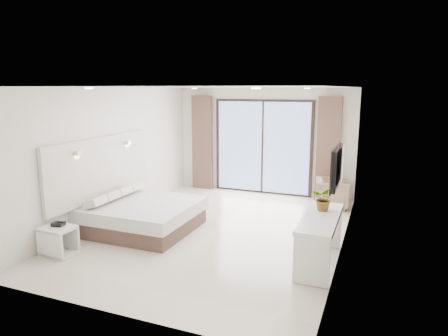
{
  "coord_description": "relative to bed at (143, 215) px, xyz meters",
  "views": [
    {
      "loc": [
        2.81,
        -6.69,
        2.68
      ],
      "look_at": [
        -0.01,
        0.4,
        1.15
      ],
      "focal_mm": 32.0,
      "sensor_mm": 36.0,
      "label": 1
    }
  ],
  "objects": [
    {
      "name": "ground",
      "position": [
        1.35,
        0.45,
        -0.28
      ],
      "size": [
        6.2,
        6.2,
        0.0
      ],
      "primitive_type": "plane",
      "color": "beige",
      "rests_on": "ground"
    },
    {
      "name": "room_shell",
      "position": [
        1.15,
        1.14,
        1.3
      ],
      "size": [
        4.62,
        6.22,
        2.72
      ],
      "color": "silver",
      "rests_on": "ground"
    },
    {
      "name": "bed",
      "position": [
        0.0,
        0.0,
        0.0
      ],
      "size": [
        1.92,
        1.83,
        0.67
      ],
      "color": "brown",
      "rests_on": "ground"
    },
    {
      "name": "nightstand",
      "position": [
        -0.63,
        -1.52,
        -0.05
      ],
      "size": [
        0.53,
        0.45,
        0.47
      ],
      "rotation": [
        0.0,
        0.0,
        -0.05
      ],
      "color": "white",
      "rests_on": "ground"
    },
    {
      "name": "phone",
      "position": [
        -0.65,
        -1.47,
        0.22
      ],
      "size": [
        0.21,
        0.18,
        0.06
      ],
      "primitive_type": "cube",
      "rotation": [
        0.0,
        0.0,
        0.19
      ],
      "color": "black",
      "rests_on": "nightstand"
    },
    {
      "name": "console_desk",
      "position": [
        3.39,
        -0.31,
        0.28
      ],
      "size": [
        0.52,
        1.66,
        0.77
      ],
      "color": "white",
      "rests_on": "ground"
    },
    {
      "name": "plant",
      "position": [
        3.39,
        0.01,
        0.64
      ],
      "size": [
        0.45,
        0.48,
        0.31
      ],
      "primitive_type": "imported",
      "rotation": [
        0.0,
        0.0,
        -0.3
      ],
      "color": "#33662D",
      "rests_on": "console_desk"
    },
    {
      "name": "armchair",
      "position": [
        3.2,
        2.85,
        0.08
      ],
      "size": [
        0.76,
        0.8,
        0.73
      ],
      "primitive_type": "imported",
      "rotation": [
        0.0,
        0.0,
        1.72
      ],
      "color": "#987E64",
      "rests_on": "ground"
    }
  ]
}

